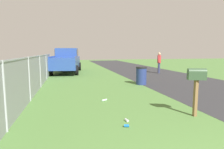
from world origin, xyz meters
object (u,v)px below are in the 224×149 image
(mailbox, at_px, (197,78))
(pedestrian, at_px, (159,61))
(pickup_truck, at_px, (67,60))
(trash_bin, at_px, (141,76))

(mailbox, xyz_separation_m, pedestrian, (9.81, -3.91, -0.08))
(mailbox, relative_size, pickup_truck, 0.24)
(mailbox, bearing_deg, trash_bin, 13.85)
(mailbox, xyz_separation_m, trash_bin, (5.15, -0.46, -0.59))
(mailbox, height_order, trash_bin, mailbox)
(trash_bin, distance_m, pedestrian, 5.82)
(trash_bin, height_order, pedestrian, pedestrian)
(mailbox, height_order, pickup_truck, pickup_truck)
(pickup_truck, height_order, pedestrian, pickup_truck)
(mailbox, xyz_separation_m, pickup_truck, (12.22, 3.58, 0.02))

